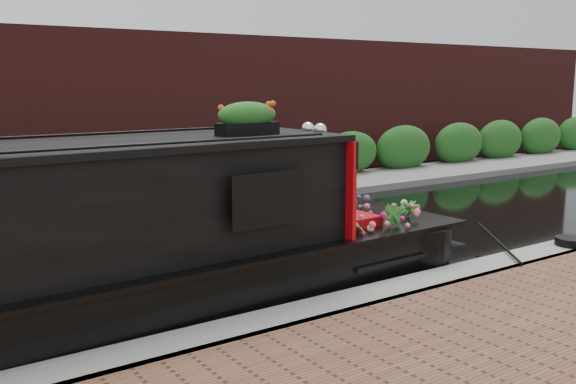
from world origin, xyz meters
TOP-DOWN VIEW (x-y plane):
  - ground at (0.00, 0.00)m, footprint 80.00×80.00m
  - near_bank_coping at (0.00, -3.30)m, footprint 40.00×0.60m
  - far_bank_path at (0.00, 4.20)m, footprint 40.00×2.40m
  - far_hedge at (0.00, 5.10)m, footprint 40.00×1.10m
  - far_brick_wall at (0.00, 7.20)m, footprint 40.00×1.00m
  - narrowboat at (-4.05, -1.96)m, footprint 11.58×2.37m
  - rope_fender at (2.15, -1.96)m, footprint 0.36×0.32m
  - coiled_mooring_rope at (3.84, -3.35)m, footprint 0.48×0.48m

SIDE VIEW (x-z plane):
  - ground at x=0.00m, z-range 0.00..0.00m
  - near_bank_coping at x=0.00m, z-range -0.25..0.25m
  - far_bank_path at x=0.00m, z-range -0.17..0.17m
  - far_hedge at x=0.00m, z-range -1.40..1.40m
  - far_brick_wall at x=0.00m, z-range -4.00..4.00m
  - rope_fender at x=2.15m, z-range 0.00..0.36m
  - coiled_mooring_rope at x=3.84m, z-range 0.25..0.37m
  - narrowboat at x=-4.05m, z-range -0.55..2.16m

